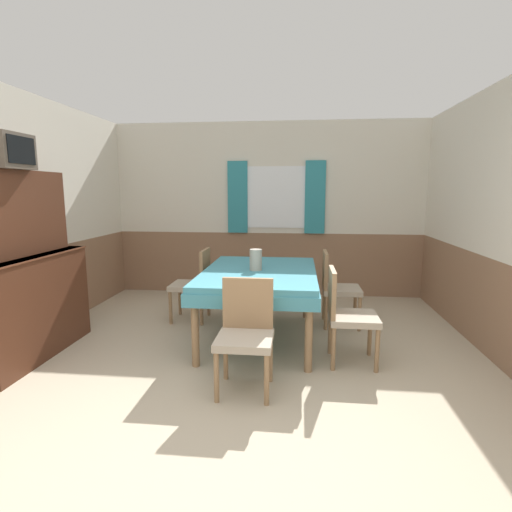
{
  "coord_description": "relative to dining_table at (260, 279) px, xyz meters",
  "views": [
    {
      "loc": [
        0.49,
        -2.21,
        1.59
      ],
      "look_at": [
        0.04,
        1.93,
        0.91
      ],
      "focal_mm": 28.0,
      "sensor_mm": 36.0,
      "label": 1
    }
  ],
  "objects": [
    {
      "name": "wall_left",
      "position": [
        -2.42,
        -0.01,
        0.65
      ],
      "size": [
        0.05,
        4.24,
        2.6
      ],
      "color": "silver",
      "rests_on": "ground_plane"
    },
    {
      "name": "dining_table",
      "position": [
        0.0,
        0.0,
        0.0
      ],
      "size": [
        1.21,
        1.73,
        0.76
      ],
      "color": "teal",
      "rests_on": "ground_plane"
    },
    {
      "name": "wall_back",
      "position": [
        -0.07,
        1.93,
        0.65
      ],
      "size": [
        5.03,
        0.09,
        2.6
      ],
      "color": "silver",
      "rests_on": "ground_plane"
    },
    {
      "name": "tv",
      "position": [
        -2.14,
        -0.82,
        1.28
      ],
      "size": [
        0.29,
        0.42,
        0.31
      ],
      "color": "#51473D",
      "rests_on": "sideboard"
    },
    {
      "name": "ground_plane",
      "position": [
        -0.08,
        -1.93,
        -0.65
      ],
      "size": [
        16.0,
        16.0,
        0.0
      ],
      "primitive_type": "plane",
      "color": "tan"
    },
    {
      "name": "wall_right",
      "position": [
        2.26,
        -0.01,
        0.65
      ],
      "size": [
        0.05,
        4.24,
        2.6
      ],
      "color": "silver",
      "rests_on": "ground_plane"
    },
    {
      "name": "chair_head_near",
      "position": [
        0.0,
        -1.12,
        -0.17
      ],
      "size": [
        0.44,
        0.44,
        0.89
      ],
      "rotation": [
        0.0,
        0.0,
        3.14
      ],
      "color": "#93704C",
      "rests_on": "ground_plane"
    },
    {
      "name": "sideboard",
      "position": [
        -2.17,
        -0.72,
        0.09
      ],
      "size": [
        0.46,
        1.41,
        1.78
      ],
      "color": "#4C2819",
      "rests_on": "ground_plane"
    },
    {
      "name": "vase",
      "position": [
        -0.04,
        -0.01,
        0.21
      ],
      "size": [
        0.13,
        0.13,
        0.22
      ],
      "color": "#A39989",
      "rests_on": "dining_table"
    },
    {
      "name": "chair_left_far",
      "position": [
        -0.85,
        0.53,
        -0.17
      ],
      "size": [
        0.44,
        0.44,
        0.89
      ],
      "rotation": [
        0.0,
        0.0,
        1.57
      ],
      "color": "#93704C",
      "rests_on": "ground_plane"
    },
    {
      "name": "chair_right_far",
      "position": [
        0.85,
        0.53,
        -0.17
      ],
      "size": [
        0.44,
        0.44,
        0.89
      ],
      "rotation": [
        0.0,
        0.0,
        4.71
      ],
      "color": "#93704C",
      "rests_on": "ground_plane"
    },
    {
      "name": "chair_right_near",
      "position": [
        0.85,
        -0.53,
        -0.17
      ],
      "size": [
        0.44,
        0.44,
        0.89
      ],
      "rotation": [
        0.0,
        0.0,
        4.71
      ],
      "color": "#93704C",
      "rests_on": "ground_plane"
    }
  ]
}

